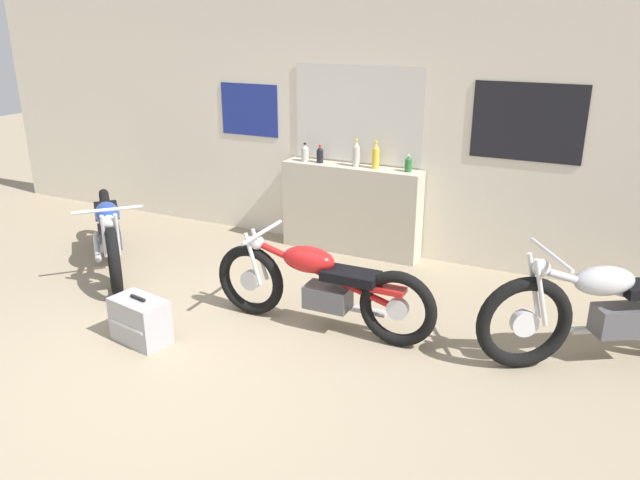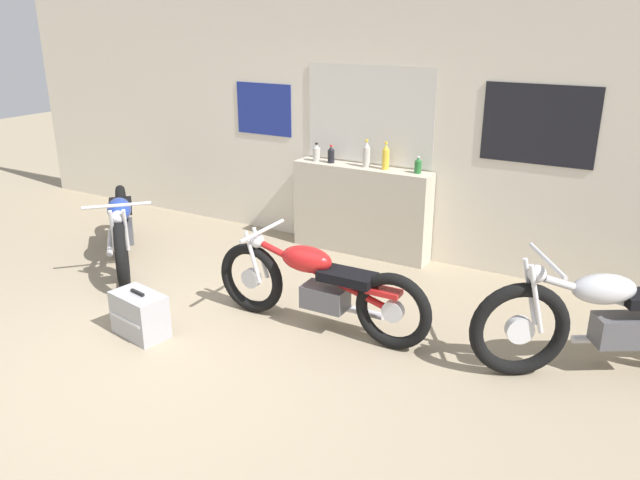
{
  "view_description": "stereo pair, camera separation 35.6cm",
  "coord_description": "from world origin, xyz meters",
  "px_view_note": "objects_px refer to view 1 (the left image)",
  "views": [
    {
      "loc": [
        2.79,
        -3.24,
        2.53
      ],
      "look_at": [
        0.58,
        1.29,
        0.7
      ],
      "focal_mm": 35.0,
      "sensor_mm": 36.0,
      "label": 1
    },
    {
      "loc": [
        3.1,
        -3.07,
        2.53
      ],
      "look_at": [
        0.58,
        1.29,
        0.7
      ],
      "focal_mm": 35.0,
      "sensor_mm": 36.0,
      "label": 2
    }
  ],
  "objects_px": {
    "bottle_left_center": "(320,155)",
    "hard_case_silver": "(140,320)",
    "bottle_rightmost": "(408,164)",
    "motorcycle_silver": "(613,311)",
    "motorcycle_red": "(321,286)",
    "motorcycle_blue": "(109,231)",
    "bottle_leftmost": "(305,153)",
    "bottle_right_center": "(376,156)",
    "bottle_center": "(356,154)"
  },
  "relations": [
    {
      "from": "bottle_left_center",
      "to": "hard_case_silver",
      "type": "distance_m",
      "value": 2.81
    },
    {
      "from": "bottle_left_center",
      "to": "motorcycle_silver",
      "type": "distance_m",
      "value": 3.43
    },
    {
      "from": "bottle_center",
      "to": "hard_case_silver",
      "type": "distance_m",
      "value": 2.92
    },
    {
      "from": "bottle_leftmost",
      "to": "bottle_rightmost",
      "type": "xyz_separation_m",
      "value": [
        1.19,
        0.03,
        -0.01
      ]
    },
    {
      "from": "bottle_leftmost",
      "to": "motorcycle_blue",
      "type": "height_order",
      "value": "bottle_leftmost"
    },
    {
      "from": "motorcycle_red",
      "to": "motorcycle_silver",
      "type": "bearing_deg",
      "value": 12.0
    },
    {
      "from": "motorcycle_red",
      "to": "bottle_center",
      "type": "bearing_deg",
      "value": 104.15
    },
    {
      "from": "bottle_leftmost",
      "to": "bottle_left_center",
      "type": "bearing_deg",
      "value": 1.41
    },
    {
      "from": "motorcycle_silver",
      "to": "bottle_rightmost",
      "type": "bearing_deg",
      "value": 146.95
    },
    {
      "from": "bottle_leftmost",
      "to": "hard_case_silver",
      "type": "relative_size",
      "value": 0.4
    },
    {
      "from": "bottle_left_center",
      "to": "bottle_right_center",
      "type": "bearing_deg",
      "value": 1.42
    },
    {
      "from": "motorcycle_red",
      "to": "motorcycle_silver",
      "type": "relative_size",
      "value": 1.09
    },
    {
      "from": "bottle_left_center",
      "to": "motorcycle_blue",
      "type": "xyz_separation_m",
      "value": [
        -1.71,
        -1.52,
        -0.67
      ]
    },
    {
      "from": "bottle_rightmost",
      "to": "motorcycle_silver",
      "type": "distance_m",
      "value": 2.57
    },
    {
      "from": "bottle_left_center",
      "to": "motorcycle_red",
      "type": "bearing_deg",
      "value": -63.9
    },
    {
      "from": "bottle_center",
      "to": "motorcycle_blue",
      "type": "distance_m",
      "value": 2.73
    },
    {
      "from": "motorcycle_red",
      "to": "bottle_right_center",
      "type": "bearing_deg",
      "value": 97.34
    },
    {
      "from": "bottle_leftmost",
      "to": "motorcycle_silver",
      "type": "height_order",
      "value": "bottle_leftmost"
    },
    {
      "from": "bottle_rightmost",
      "to": "motorcycle_silver",
      "type": "bearing_deg",
      "value": -33.05
    },
    {
      "from": "bottle_right_center",
      "to": "motorcycle_silver",
      "type": "height_order",
      "value": "bottle_right_center"
    },
    {
      "from": "motorcycle_silver",
      "to": "bottle_left_center",
      "type": "bearing_deg",
      "value": 156.74
    },
    {
      "from": "bottle_left_center",
      "to": "motorcycle_silver",
      "type": "bearing_deg",
      "value": -23.26
    },
    {
      "from": "bottle_leftmost",
      "to": "motorcycle_blue",
      "type": "relative_size",
      "value": 0.13
    },
    {
      "from": "motorcycle_blue",
      "to": "hard_case_silver",
      "type": "distance_m",
      "value": 1.78
    },
    {
      "from": "motorcycle_blue",
      "to": "motorcycle_silver",
      "type": "relative_size",
      "value": 0.87
    },
    {
      "from": "bottle_left_center",
      "to": "motorcycle_red",
      "type": "height_order",
      "value": "bottle_left_center"
    },
    {
      "from": "motorcycle_blue",
      "to": "motorcycle_silver",
      "type": "height_order",
      "value": "motorcycle_silver"
    },
    {
      "from": "motorcycle_silver",
      "to": "hard_case_silver",
      "type": "height_order",
      "value": "motorcycle_silver"
    },
    {
      "from": "bottle_center",
      "to": "bottle_leftmost",
      "type": "bearing_deg",
      "value": -178.06
    },
    {
      "from": "bottle_right_center",
      "to": "motorcycle_blue",
      "type": "xyz_separation_m",
      "value": [
        -2.36,
        -1.54,
        -0.72
      ]
    },
    {
      "from": "bottle_center",
      "to": "hard_case_silver",
      "type": "relative_size",
      "value": 0.58
    },
    {
      "from": "motorcycle_silver",
      "to": "bottle_leftmost",
      "type": "bearing_deg",
      "value": 157.97
    },
    {
      "from": "bottle_center",
      "to": "motorcycle_blue",
      "type": "height_order",
      "value": "bottle_center"
    },
    {
      "from": "motorcycle_silver",
      "to": "bottle_right_center",
      "type": "bearing_deg",
      "value": 151.18
    },
    {
      "from": "motorcycle_blue",
      "to": "motorcycle_silver",
      "type": "xyz_separation_m",
      "value": [
        4.8,
        0.19,
        0.04
      ]
    },
    {
      "from": "motorcycle_blue",
      "to": "motorcycle_red",
      "type": "relative_size",
      "value": 0.8
    },
    {
      "from": "bottle_left_center",
      "to": "motorcycle_blue",
      "type": "bearing_deg",
      "value": -138.27
    },
    {
      "from": "bottle_left_center",
      "to": "bottle_rightmost",
      "type": "distance_m",
      "value": 1.01
    },
    {
      "from": "bottle_leftmost",
      "to": "motorcycle_silver",
      "type": "distance_m",
      "value": 3.59
    },
    {
      "from": "bottle_right_center",
      "to": "motorcycle_blue",
      "type": "distance_m",
      "value": 2.91
    },
    {
      "from": "bottle_left_center",
      "to": "bottle_rightmost",
      "type": "relative_size",
      "value": 1.11
    },
    {
      "from": "bottle_rightmost",
      "to": "motorcycle_red",
      "type": "height_order",
      "value": "bottle_rightmost"
    },
    {
      "from": "bottle_leftmost",
      "to": "motorcycle_silver",
      "type": "xyz_separation_m",
      "value": [
        3.28,
        -1.33,
        -0.64
      ]
    },
    {
      "from": "motorcycle_red",
      "to": "hard_case_silver",
      "type": "height_order",
      "value": "motorcycle_red"
    },
    {
      "from": "bottle_leftmost",
      "to": "bottle_left_center",
      "type": "distance_m",
      "value": 0.18
    },
    {
      "from": "bottle_leftmost",
      "to": "motorcycle_red",
      "type": "bearing_deg",
      "value": -59.34
    },
    {
      "from": "bottle_leftmost",
      "to": "motorcycle_silver",
      "type": "bearing_deg",
      "value": -22.03
    },
    {
      "from": "motorcycle_silver",
      "to": "hard_case_silver",
      "type": "distance_m",
      "value": 3.68
    },
    {
      "from": "motorcycle_blue",
      "to": "motorcycle_red",
      "type": "bearing_deg",
      "value": -6.07
    },
    {
      "from": "bottle_rightmost",
      "to": "bottle_right_center",
      "type": "bearing_deg",
      "value": -178.2
    }
  ]
}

